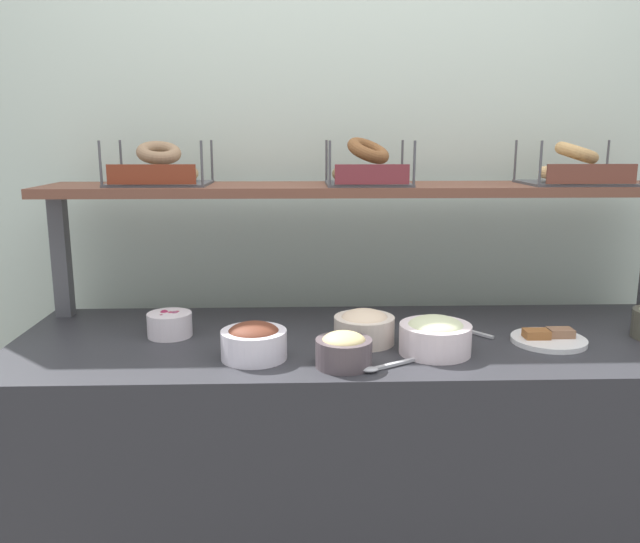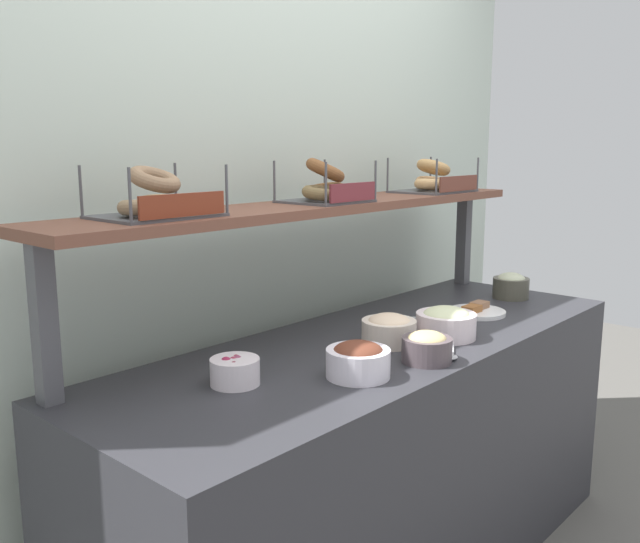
{
  "view_description": "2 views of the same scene",
  "coord_description": "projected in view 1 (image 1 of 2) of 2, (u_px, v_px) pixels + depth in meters",
  "views": [
    {
      "loc": [
        -0.21,
        -1.8,
        1.43
      ],
      "look_at": [
        -0.14,
        0.1,
        1.03
      ],
      "focal_mm": 35.91,
      "sensor_mm": 36.0,
      "label": 1
    },
    {
      "loc": [
        -1.71,
        -1.27,
        1.47
      ],
      "look_at": [
        -0.18,
        0.1,
        1.09
      ],
      "focal_mm": 38.15,
      "sensor_mm": 36.0,
      "label": 2
    }
  ],
  "objects": [
    {
      "name": "back_wall",
      "position": [
        355.0,
        201.0,
        2.36
      ],
      "size": [
        3.28,
        0.06,
        2.4
      ],
      "primitive_type": "cube",
      "color": "silver",
      "rests_on": "ground_plane"
    },
    {
      "name": "deli_counter",
      "position": [
        367.0,
        469.0,
        1.98
      ],
      "size": [
        2.08,
        0.7,
        0.85
      ],
      "primitive_type": "cube",
      "color": "#2D2D33",
      "rests_on": "ground_plane"
    },
    {
      "name": "shelf_riser_left",
      "position": [
        61.0,
        256.0,
        2.08
      ],
      "size": [
        0.05,
        0.05,
        0.4
      ],
      "primitive_type": "cube",
      "color": "#4C4C51",
      "rests_on": "deli_counter"
    },
    {
      "name": "upper_shelf",
      "position": [
        362.0,
        189.0,
        2.07
      ],
      "size": [
        2.04,
        0.32,
        0.03
      ],
      "primitive_type": "cube",
      "color": "brown",
      "rests_on": "shelf_riser_left"
    },
    {
      "name": "bowl_potato_salad",
      "position": [
        364.0,
        327.0,
        1.83
      ],
      "size": [
        0.17,
        0.17,
        0.1
      ],
      "color": "silver",
      "rests_on": "deli_counter"
    },
    {
      "name": "bowl_beet_salad",
      "position": [
        170.0,
        324.0,
        1.9
      ],
      "size": [
        0.13,
        0.13,
        0.08
      ],
      "color": "white",
      "rests_on": "deli_counter"
    },
    {
      "name": "bowl_chocolate_spread",
      "position": [
        254.0,
        341.0,
        1.7
      ],
      "size": [
        0.18,
        0.18,
        0.1
      ],
      "color": "white",
      "rests_on": "deli_counter"
    },
    {
      "name": "bowl_scallion_spread",
      "position": [
        435.0,
        335.0,
        1.74
      ],
      "size": [
        0.2,
        0.2,
        0.1
      ],
      "color": "white",
      "rests_on": "deli_counter"
    },
    {
      "name": "bowl_hummus",
      "position": [
        344.0,
        349.0,
        1.64
      ],
      "size": [
        0.15,
        0.15,
        0.09
      ],
      "color": "#55484D",
      "rests_on": "deli_counter"
    },
    {
      "name": "serving_plate_white",
      "position": [
        549.0,
        339.0,
        1.84
      ],
      "size": [
        0.21,
        0.21,
        0.04
      ],
      "color": "white",
      "rests_on": "deli_counter"
    },
    {
      "name": "serving_spoon_near_plate",
      "position": [
        382.0,
        367.0,
        1.63
      ],
      "size": [
        0.16,
        0.1,
        0.01
      ],
      "color": "#B7B7BC",
      "rests_on": "deli_counter"
    },
    {
      "name": "serving_spoon_by_edge",
      "position": [
        460.0,
        328.0,
        1.96
      ],
      "size": [
        0.13,
        0.14,
        0.01
      ],
      "color": "#B7B7BC",
      "rests_on": "deli_counter"
    },
    {
      "name": "bagel_basket_everything",
      "position": [
        159.0,
        171.0,
        2.03
      ],
      "size": [
        0.31,
        0.24,
        0.14
      ],
      "color": "#4C4C51",
      "rests_on": "upper_shelf"
    },
    {
      "name": "bagel_basket_cinnamon_raisin",
      "position": [
        367.0,
        169.0,
        2.03
      ],
      "size": [
        0.27,
        0.26,
        0.16
      ],
      "color": "#4C4C51",
      "rests_on": "upper_shelf"
    },
    {
      "name": "bagel_basket_sesame",
      "position": [
        575.0,
        170.0,
        2.06
      ],
      "size": [
        0.33,
        0.24,
        0.14
      ],
      "color": "#4C4C51",
      "rests_on": "upper_shelf"
    }
  ]
}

